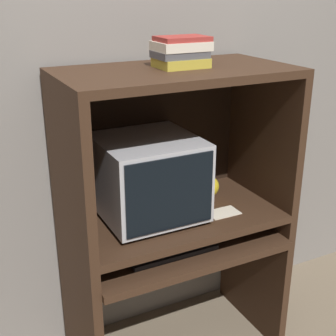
{
  "coord_description": "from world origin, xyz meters",
  "views": [
    {
      "loc": [
        -0.92,
        -1.47,
        1.77
      ],
      "look_at": [
        -0.04,
        0.28,
        1.01
      ],
      "focal_mm": 50.0,
      "sensor_mm": 36.0,
      "label": 1
    }
  ],
  "objects_px": {
    "keyboard": "(170,249)",
    "crt_monitor": "(148,177)",
    "snack_bag": "(205,187)",
    "mouse": "(221,237)",
    "book_stack": "(181,52)"
  },
  "relations": [
    {
      "from": "crt_monitor",
      "to": "snack_bag",
      "type": "xyz_separation_m",
      "value": [
        0.33,
        0.05,
        -0.13
      ]
    },
    {
      "from": "keyboard",
      "to": "crt_monitor",
      "type": "bearing_deg",
      "value": 105.27
    },
    {
      "from": "crt_monitor",
      "to": "mouse",
      "type": "bearing_deg",
      "value": -27.47
    },
    {
      "from": "crt_monitor",
      "to": "keyboard",
      "type": "height_order",
      "value": "crt_monitor"
    },
    {
      "from": "keyboard",
      "to": "mouse",
      "type": "distance_m",
      "value": 0.26
    },
    {
      "from": "crt_monitor",
      "to": "mouse",
      "type": "height_order",
      "value": "crt_monitor"
    },
    {
      "from": "crt_monitor",
      "to": "snack_bag",
      "type": "distance_m",
      "value": 0.36
    },
    {
      "from": "mouse",
      "to": "book_stack",
      "type": "height_order",
      "value": "book_stack"
    },
    {
      "from": "crt_monitor",
      "to": "keyboard",
      "type": "xyz_separation_m",
      "value": [
        0.04,
        -0.14,
        -0.31
      ]
    },
    {
      "from": "crt_monitor",
      "to": "mouse",
      "type": "relative_size",
      "value": 6.28
    },
    {
      "from": "keyboard",
      "to": "snack_bag",
      "type": "relative_size",
      "value": 2.83
    },
    {
      "from": "keyboard",
      "to": "mouse",
      "type": "relative_size",
      "value": 5.85
    },
    {
      "from": "keyboard",
      "to": "book_stack",
      "type": "bearing_deg",
      "value": 47.69
    },
    {
      "from": "mouse",
      "to": "snack_bag",
      "type": "distance_m",
      "value": 0.27
    },
    {
      "from": "snack_bag",
      "to": "mouse",
      "type": "bearing_deg",
      "value": -98.41
    }
  ]
}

